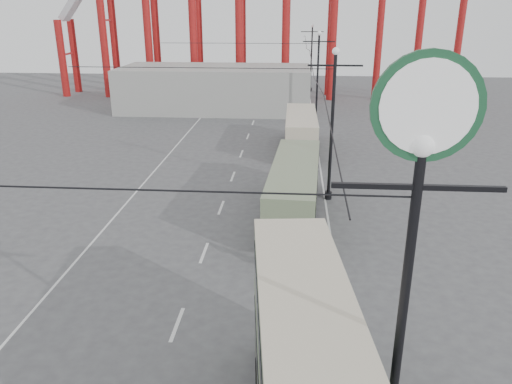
# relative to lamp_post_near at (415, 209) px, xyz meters

# --- Properties ---
(road_markings) EXTENTS (12.52, 120.00, 0.01)m
(road_markings) POSITION_rel_lamp_post_near_xyz_m (-6.46, 22.70, -7.86)
(road_markings) COLOR silver
(road_markings) RESTS_ON ground
(lamp_post_near) EXTENTS (3.20, 0.44, 10.80)m
(lamp_post_near) POSITION_rel_lamp_post_near_xyz_m (0.00, 0.00, 0.00)
(lamp_post_near) COLOR black
(lamp_post_near) RESTS_ON ground
(lamp_post_mid) EXTENTS (3.20, 0.44, 9.32)m
(lamp_post_mid) POSITION_rel_lamp_post_near_xyz_m (0.00, 21.00, -3.18)
(lamp_post_mid) COLOR black
(lamp_post_mid) RESTS_ON ground
(lamp_post_far) EXTENTS (3.20, 0.44, 9.32)m
(lamp_post_far) POSITION_rel_lamp_post_near_xyz_m (0.00, 43.00, -3.18)
(lamp_post_far) COLOR black
(lamp_post_far) RESTS_ON ground
(lamp_post_distant) EXTENTS (3.20, 0.44, 9.32)m
(lamp_post_distant) POSITION_rel_lamp_post_near_xyz_m (0.00, 65.00, -3.18)
(lamp_post_distant) COLOR black
(lamp_post_distant) RESTS_ON ground
(fairground_shed) EXTENTS (22.00, 10.00, 5.00)m
(fairground_shed) POSITION_rel_lamp_post_near_xyz_m (-11.60, 50.00, -5.36)
(fairground_shed) COLOR #9E9E99
(fairground_shed) RESTS_ON ground
(double_decker_bus) EXTENTS (3.25, 9.40, 4.94)m
(double_decker_bus) POSITION_rel_lamp_post_near_xyz_m (-1.91, 1.55, -5.09)
(double_decker_bus) COLOR #2F3A1F
(double_decker_bus) RESTS_ON ground
(single_decker_green) EXTENTS (3.23, 11.34, 3.17)m
(single_decker_green) POSITION_rel_lamp_post_near_xyz_m (-2.17, 17.99, -6.07)
(single_decker_green) COLOR gray
(single_decker_green) RESTS_ON ground
(single_decker_cream) EXTENTS (2.56, 10.01, 3.11)m
(single_decker_cream) POSITION_rel_lamp_post_near_xyz_m (-1.67, 32.50, -6.11)
(single_decker_cream) COLOR beige
(single_decker_cream) RESTS_ON ground
(pedestrian) EXTENTS (0.81, 0.73, 1.85)m
(pedestrian) POSITION_rel_lamp_post_near_xyz_m (-3.10, 11.56, -6.94)
(pedestrian) COLOR black
(pedestrian) RESTS_ON ground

